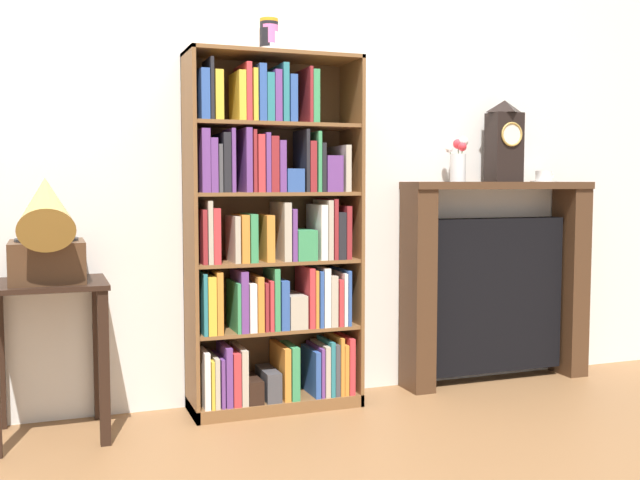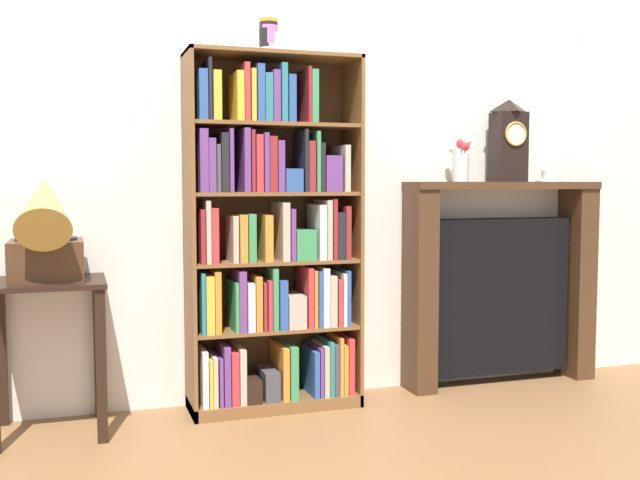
% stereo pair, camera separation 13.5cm
% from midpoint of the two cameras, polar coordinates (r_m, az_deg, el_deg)
% --- Properties ---
extents(ground_plane, '(7.95, 6.40, 0.02)m').
position_cam_midpoint_polar(ground_plane, '(3.73, -2.05, -13.23)').
color(ground_plane, brown).
extents(wall_back, '(4.95, 0.08, 2.60)m').
position_cam_midpoint_polar(wall_back, '(3.88, -1.43, 7.06)').
color(wall_back, silver).
rests_on(wall_back, ground).
extents(bookshelf, '(0.84, 0.31, 1.74)m').
position_cam_midpoint_polar(bookshelf, '(3.66, -2.67, -0.70)').
color(bookshelf, brown).
rests_on(bookshelf, ground).
extents(cup_stack, '(0.09, 0.09, 0.17)m').
position_cam_midpoint_polar(cup_stack, '(3.73, -2.89, 15.31)').
color(cup_stack, white).
rests_on(cup_stack, bookshelf).
extents(side_table_left, '(0.49, 0.45, 0.69)m').
position_cam_midpoint_polar(side_table_left, '(3.50, -19.07, -6.00)').
color(side_table_left, black).
rests_on(side_table_left, ground).
extents(gramophone, '(0.31, 0.52, 0.54)m').
position_cam_midpoint_polar(gramophone, '(3.38, -19.26, 0.56)').
color(gramophone, '#472D1C').
rests_on(gramophone, side_table_left).
extents(fireplace_mantel, '(1.12, 0.23, 1.13)m').
position_cam_midpoint_polar(fireplace_mantel, '(4.29, 14.48, -3.35)').
color(fireplace_mantel, '#472D1C').
rests_on(fireplace_mantel, ground).
extents(mantel_clock, '(0.17, 0.15, 0.45)m').
position_cam_midpoint_polar(mantel_clock, '(4.25, 15.16, 7.37)').
color(mantel_clock, black).
rests_on(mantel_clock, fireplace_mantel).
extents(flower_vase, '(0.12, 0.10, 0.24)m').
position_cam_midpoint_polar(flower_vase, '(4.10, 11.72, 5.97)').
color(flower_vase, silver).
rests_on(flower_vase, fireplace_mantel).
extents(teacup_with_saucer, '(0.15, 0.15, 0.06)m').
position_cam_midpoint_polar(teacup_with_saucer, '(4.40, 18.02, 4.62)').
color(teacup_with_saucer, white).
rests_on(teacup_with_saucer, fireplace_mantel).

